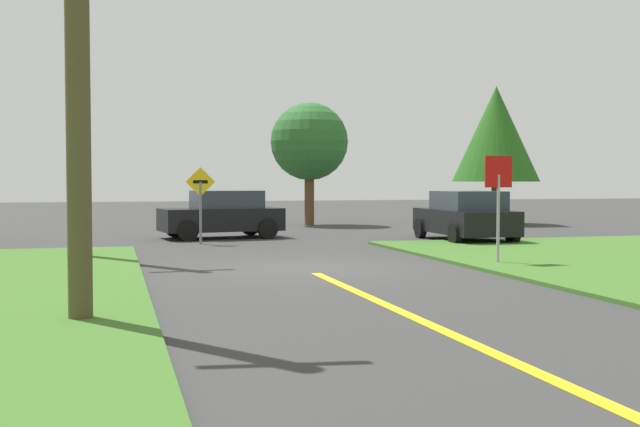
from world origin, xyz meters
The scene contains 10 objects.
ground_plane centered at (0.00, 0.00, 0.00)m, with size 120.00×120.00×0.00m, color #373737.
lane_stripe_center centered at (0.00, -8.00, 0.01)m, with size 0.20×14.00×0.01m, color yellow.
stop_sign centered at (4.45, -0.53, 1.76)m, with size 0.72×0.13×2.51m.
car_approaching_junction centered at (-0.48, 9.64, 0.80)m, with size 4.23×2.56×1.62m.
car_on_crossroad centered at (6.93, 6.26, 0.81)m, with size 2.25×4.39×1.62m.
utility_pole_near centered at (-4.52, -5.60, 3.61)m, with size 1.80×0.36×7.03m.
utility_pole_mid centered at (-5.02, 3.78, 4.30)m, with size 1.80×0.33×8.41m.
direction_sign centered at (-1.48, 7.27, 1.47)m, with size 0.91×0.08×2.37m.
oak_tree_left centered at (12.62, 14.93, 4.06)m, with size 3.90×3.90×6.22m.
pine_tree_center centered at (4.37, 16.61, 3.69)m, with size 3.44×3.44×5.43m.
Camera 1 is at (-4.08, -16.40, 1.91)m, focal length 43.04 mm.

